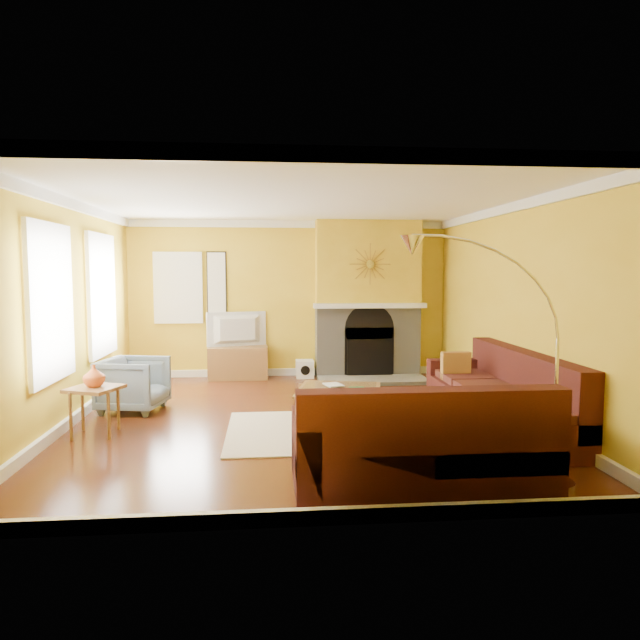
{
  "coord_description": "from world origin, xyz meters",
  "views": [
    {
      "loc": [
        -0.37,
        -6.96,
        1.85
      ],
      "look_at": [
        0.3,
        0.4,
        1.2
      ],
      "focal_mm": 32.0,
      "sensor_mm": 36.0,
      "label": 1
    }
  ],
  "objects": [
    {
      "name": "ceiling",
      "position": [
        0.0,
        0.0,
        2.71
      ],
      "size": [
        5.5,
        6.0,
        0.02
      ],
      "primitive_type": "cube",
      "color": "white",
      "rests_on": "ground"
    },
    {
      "name": "media_console",
      "position": [
        -0.89,
        2.75,
        0.28
      ],
      "size": [
        1.0,
        0.45,
        0.55
      ],
      "primitive_type": "cube",
      "color": "olive",
      "rests_on": "floor"
    },
    {
      "name": "wall_left",
      "position": [
        -2.76,
        0.0,
        1.35
      ],
      "size": [
        0.02,
        6.0,
        2.7
      ],
      "primitive_type": "cube",
      "color": "gold",
      "rests_on": "ground"
    },
    {
      "name": "sectional_sofa",
      "position": [
        1.29,
        -0.95,
        0.45
      ],
      "size": [
        2.92,
        3.51,
        0.9
      ],
      "primitive_type": null,
      "color": "#471916",
      "rests_on": "floor"
    },
    {
      "name": "crown_molding",
      "position": [
        0.0,
        0.0,
        2.64
      ],
      "size": [
        5.5,
        6.0,
        0.12
      ],
      "primitive_type": null,
      "color": "white",
      "rests_on": "ceiling"
    },
    {
      "name": "window_left_far",
      "position": [
        -2.72,
        -0.6,
        1.5
      ],
      "size": [
        0.06,
        1.22,
        1.72
      ],
      "primitive_type": "cube",
      "color": "white",
      "rests_on": "wall_left"
    },
    {
      "name": "mantel",
      "position": [
        1.35,
        2.56,
        1.25
      ],
      "size": [
        1.92,
        0.22,
        0.08
      ],
      "primitive_type": "cube",
      "color": "white",
      "rests_on": "fireplace"
    },
    {
      "name": "book",
      "position": [
        0.34,
        0.02,
        0.41
      ],
      "size": [
        0.27,
        0.31,
        0.03
      ],
      "primitive_type": "imported",
      "rotation": [
        0.0,
        0.0,
        0.28
      ],
      "color": "white",
      "rests_on": "coffee_table"
    },
    {
      "name": "wall_art",
      "position": [
        -1.25,
        2.97,
        1.6
      ],
      "size": [
        0.34,
        0.04,
        1.14
      ],
      "primitive_type": "cube",
      "color": "white",
      "rests_on": "wall_back"
    },
    {
      "name": "subwoofer",
      "position": [
        0.25,
        2.74,
        0.15
      ],
      "size": [
        0.3,
        0.3,
        0.3
      ],
      "primitive_type": "cube",
      "color": "white",
      "rests_on": "floor"
    },
    {
      "name": "floor",
      "position": [
        0.0,
        0.0,
        -0.01
      ],
      "size": [
        5.5,
        6.0,
        0.02
      ],
      "primitive_type": "cube",
      "color": "#602B14",
      "rests_on": "ground"
    },
    {
      "name": "armchair",
      "position": [
        -2.14,
        0.61,
        0.35
      ],
      "size": [
        0.91,
        0.89,
        0.71
      ],
      "primitive_type": "imported",
      "rotation": [
        0.0,
        0.0,
        1.37
      ],
      "color": "slate",
      "rests_on": "floor"
    },
    {
      "name": "coffee_table",
      "position": [
        0.49,
        -0.08,
        0.2
      ],
      "size": [
        1.19,
        1.19,
        0.4
      ],
      "primitive_type": null,
      "rotation": [
        0.0,
        0.0,
        -0.22
      ],
      "color": "white",
      "rests_on": "floor"
    },
    {
      "name": "baseboard",
      "position": [
        0.0,
        0.0,
        0.06
      ],
      "size": [
        5.5,
        6.0,
        0.12
      ],
      "primitive_type": null,
      "color": "white",
      "rests_on": "floor"
    },
    {
      "name": "fireplace",
      "position": [
        1.35,
        2.8,
        1.35
      ],
      "size": [
        1.8,
        0.4,
        2.7
      ],
      "primitive_type": null,
      "color": "gray",
      "rests_on": "floor"
    },
    {
      "name": "hearth",
      "position": [
        1.35,
        2.25,
        0.03
      ],
      "size": [
        1.8,
        0.7,
        0.06
      ],
      "primitive_type": "cube",
      "color": "gray",
      "rests_on": "floor"
    },
    {
      "name": "window_left_near",
      "position": [
        -2.72,
        1.3,
        1.5
      ],
      "size": [
        0.06,
        1.22,
        1.72
      ],
      "primitive_type": "cube",
      "color": "white",
      "rests_on": "wall_left"
    },
    {
      "name": "rug",
      "position": [
        0.35,
        -0.57,
        0.01
      ],
      "size": [
        2.4,
        1.8,
        0.02
      ],
      "primitive_type": "cube",
      "color": "beige",
      "rests_on": "floor"
    },
    {
      "name": "tv",
      "position": [
        -0.89,
        2.75,
        0.84
      ],
      "size": [
        1.02,
        0.4,
        0.59
      ],
      "primitive_type": "imported",
      "rotation": [
        0.0,
        0.0,
        3.41
      ],
      "color": "black",
      "rests_on": "media_console"
    },
    {
      "name": "vase",
      "position": [
        -2.31,
        -0.49,
        0.67
      ],
      "size": [
        0.28,
        0.28,
        0.25
      ],
      "primitive_type": "imported",
      "rotation": [
        0.0,
        0.0,
        -0.19
      ],
      "color": "#D8591E",
      "rests_on": "side_table"
    },
    {
      "name": "sunburst",
      "position": [
        1.35,
        2.57,
        1.95
      ],
      "size": [
        0.7,
        0.04,
        0.7
      ],
      "primitive_type": null,
      "color": "olive",
      "rests_on": "fireplace"
    },
    {
      "name": "wall_right",
      "position": [
        2.76,
        0.0,
        1.35
      ],
      "size": [
        0.02,
        6.0,
        2.7
      ],
      "primitive_type": "cube",
      "color": "gold",
      "rests_on": "ground"
    },
    {
      "name": "wall_front",
      "position": [
        0.0,
        -3.01,
        1.35
      ],
      "size": [
        5.5,
        0.02,
        2.7
      ],
      "primitive_type": "cube",
      "color": "gold",
      "rests_on": "ground"
    },
    {
      "name": "window_back",
      "position": [
        -1.9,
        2.96,
        1.55
      ],
      "size": [
        0.82,
        0.06,
        1.22
      ],
      "primitive_type": "cube",
      "color": "white",
      "rests_on": "wall_back"
    },
    {
      "name": "wall_back",
      "position": [
        0.0,
        3.01,
        1.35
      ],
      "size": [
        5.5,
        0.02,
        2.7
      ],
      "primitive_type": "cube",
      "color": "gold",
      "rests_on": "ground"
    },
    {
      "name": "arc_lamp",
      "position": [
        1.46,
        -2.45,
        1.06
      ],
      "size": [
        1.35,
        0.36,
        2.12
      ],
      "primitive_type": null,
      "color": "silver",
      "rests_on": "floor"
    },
    {
      "name": "side_table",
      "position": [
        -2.31,
        -0.49,
        0.28
      ],
      "size": [
        0.65,
        0.65,
        0.55
      ],
      "primitive_type": null,
      "rotation": [
        0.0,
        0.0,
        -0.37
      ],
      "color": "olive",
      "rests_on": "floor"
    }
  ]
}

